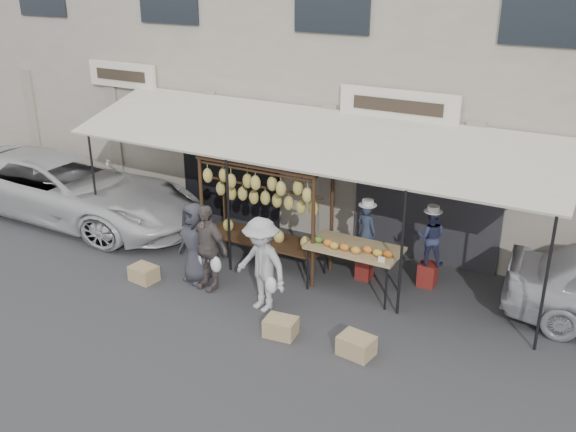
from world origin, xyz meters
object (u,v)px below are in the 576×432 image
object	(u,v)px
vendor_left	(366,232)
van	(61,172)
produce_table	(354,249)
customer_left	(195,243)
customer_mid	(207,247)
customer_right	(261,265)
crate_near_b	(356,346)
vendor_right	(431,237)
crate_far	(144,273)
crate_near_a	(281,327)
banana_rack	(264,192)

from	to	relation	value
vendor_left	van	distance (m)	7.60
produce_table	customer_left	size ratio (longest dim) A/B	1.07
customer_mid	customer_right	distance (m)	1.31
customer_left	van	world-z (taller)	van
customer_mid	van	xyz separation A→B (m)	(-5.15, 1.34, 0.24)
produce_table	crate_near_b	size ratio (longest dim) A/B	3.19
vendor_right	van	size ratio (longest dim) A/B	0.21
crate_far	vendor_left	bearing A→B (deg)	30.13
customer_right	van	bearing A→B (deg)	-178.35
customer_right	crate_near_b	xyz separation A→B (m)	(2.02, -0.50, -0.71)
produce_table	vendor_left	xyz separation A→B (m)	(-0.01, 0.61, 0.10)
produce_table	vendor_right	distance (m)	1.47
crate_near_b	van	distance (m)	8.75
vendor_left	crate_far	size ratio (longest dim) A/B	2.30
customer_right	crate_near_a	bearing A→B (deg)	-24.48
crate_near_a	crate_near_b	size ratio (longest dim) A/B	0.96
vendor_left	customer_right	world-z (taller)	customer_right
customer_mid	customer_right	size ratio (longest dim) A/B	0.96
produce_table	vendor_left	world-z (taller)	vendor_left
crate_near_b	van	world-z (taller)	van
vendor_right	crate_far	world-z (taller)	vendor_right
crate_near_a	crate_near_b	xyz separation A→B (m)	(1.31, 0.09, 0.01)
van	vendor_left	bearing A→B (deg)	-86.88
vendor_right	customer_left	bearing A→B (deg)	13.02
vendor_right	crate_far	bearing A→B (deg)	13.64
vendor_right	crate_near_b	distance (m)	2.90
produce_table	crate_far	xyz separation A→B (m)	(-3.70, -1.53, -0.73)
vendor_left	crate_near_b	distance (m)	2.72
vendor_left	customer_right	xyz separation A→B (m)	(-1.15, -1.95, -0.12)
customer_left	customer_mid	distance (m)	0.38
customer_left	crate_near_a	xyz separation A→B (m)	(2.37, -0.90, -0.64)
customer_left	van	distance (m)	4.95
produce_table	crate_far	world-z (taller)	produce_table
customer_left	vendor_right	bearing A→B (deg)	40.95
produce_table	customer_right	world-z (taller)	customer_right
customer_left	crate_far	world-z (taller)	customer_left
produce_table	van	size ratio (longest dim) A/B	0.33
vendor_left	customer_mid	distance (m)	3.00
van	customer_left	bearing A→B (deg)	-104.31
banana_rack	van	size ratio (longest dim) A/B	0.50
customer_left	vendor_left	bearing A→B (deg)	44.91
crate_near_a	crate_near_b	world-z (taller)	crate_near_b
vendor_left	van	size ratio (longest dim) A/B	0.22
customer_mid	van	bearing A→B (deg)	173.40
banana_rack	produce_table	size ratio (longest dim) A/B	1.53
vendor_right	customer_right	world-z (taller)	customer_right
produce_table	crate_far	size ratio (longest dim) A/B	3.37
crate_near_b	crate_far	xyz separation A→B (m)	(-4.56, 0.31, -0.01)
vendor_left	produce_table	bearing A→B (deg)	108.53
banana_rack	produce_table	distance (m)	2.12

